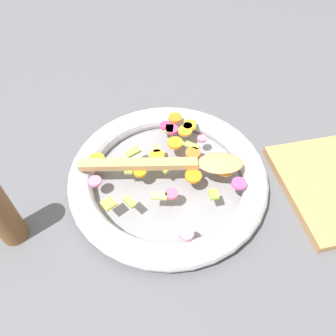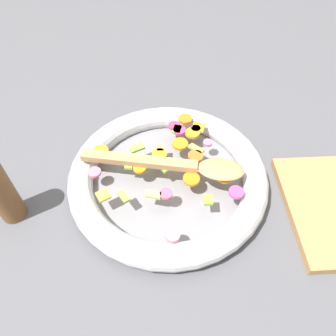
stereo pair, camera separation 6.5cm
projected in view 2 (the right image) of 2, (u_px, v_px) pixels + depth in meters
name	position (u px, v px, depth m)	size (l,w,h in m)	color
ground_plane	(168.00, 183.00, 0.69)	(4.00, 4.00, 0.00)	#4C4C51
skillet	(168.00, 177.00, 0.67)	(0.40, 0.40, 0.05)	slate
chopped_vegetables	(174.00, 158.00, 0.66)	(0.33, 0.30, 0.01)	orange
wooden_spoon	(179.00, 165.00, 0.64)	(0.10, 0.32, 0.01)	#A87F51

